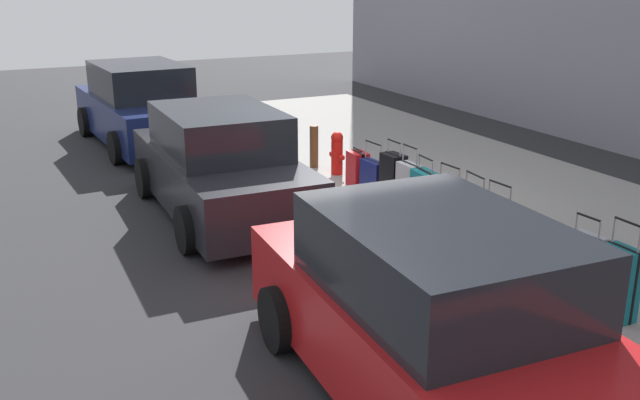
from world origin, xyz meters
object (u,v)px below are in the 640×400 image
Objects in this scene: suitcase_maroon_5 at (472,218)px; parked_car_navy_2 at (142,107)px; suitcase_teal_0 at (619,283)px; suitcase_red_4 at (497,229)px; parked_car_red_0 at (437,320)px; suitcase_silver_8 at (409,188)px; suitcase_navy_3 at (521,249)px; suitcase_teal_7 at (424,197)px; suitcase_navy_10 at (373,178)px; suitcase_silver_1 at (582,269)px; fire_hydrant at (337,152)px; suitcase_black_2 at (559,264)px; suitcase_olive_6 at (448,207)px; suitcase_black_9 at (393,179)px; parked_car_charcoal_1 at (220,166)px; suitcase_red_11 at (358,169)px; bollard_post at (314,146)px.

parked_car_navy_2 is (8.00, 2.36, 0.29)m from suitcase_maroon_5.
suitcase_red_4 is (1.79, 0.06, -0.01)m from suitcase_teal_0.
suitcase_silver_8 is at bearing -30.49° from parked_car_red_0.
suitcase_navy_3 is 1.00m from suitcase_maroon_5.
suitcase_maroon_5 is 0.99m from suitcase_teal_7.
parked_car_navy_2 reaches higher than suitcase_navy_10.
suitcase_silver_1 is at bearing 179.81° from suitcase_silver_8.
suitcase_teal_0 reaches higher than fire_hydrant.
fire_hydrant reaches higher than suitcase_black_2.
suitcase_navy_10 is (4.68, 0.10, -0.11)m from suitcase_teal_0.
parked_car_navy_2 is (9.46, 2.42, 0.38)m from suitcase_black_2.
parked_car_red_0 reaches higher than suitcase_olive_6.
suitcase_black_9 is 1.30× the size of fire_hydrant.
suitcase_teal_0 is 1.80m from suitcase_red_4.
suitcase_navy_3 is 0.15× the size of parked_car_charcoal_1.
suitcase_navy_10 is at bearing 7.58° from suitcase_black_9.
suitcase_teal_7 is 4.19m from parked_car_red_0.
suitcase_olive_6 is at bearing 1.81° from suitcase_maroon_5.
parked_car_red_0 is (-4.91, 2.29, 0.35)m from suitcase_navy_10.
suitcase_silver_8 reaches higher than suitcase_red_11.
suitcase_black_9 reaches higher than suitcase_olive_6.
suitcase_teal_0 is 1.08× the size of suitcase_black_9.
suitcase_black_9 reaches higher than suitcase_red_4.
suitcase_silver_8 is 2.23m from fire_hydrant.
suitcase_navy_3 is at bearing 179.73° from suitcase_red_11.
parked_car_navy_2 is at bearing 19.62° from suitcase_silver_8.
suitcase_silver_8 is 0.45m from suitcase_black_9.
suitcase_silver_8 is 1.56× the size of suitcase_red_11.
suitcase_black_9 is 0.22× the size of parked_car_red_0.
suitcase_black_2 is 5.74m from bollard_post.
suitcase_black_9 is at bearing -176.60° from suitcase_red_11.
parked_car_red_0 is (-3.50, 2.28, 0.26)m from suitcase_teal_7.
fire_hydrant is (3.68, 0.02, 0.04)m from suitcase_maroon_5.
suitcase_red_4 is 1.28× the size of bollard_post.
suitcase_olive_6 is 1.24× the size of bollard_post.
suitcase_silver_1 is 0.23× the size of parked_car_charcoal_1.
suitcase_silver_8 is 1.17× the size of suitcase_navy_10.
suitcase_silver_1 reaches higher than bollard_post.
suitcase_red_11 is (4.34, 0.12, 0.03)m from suitcase_black_2.
suitcase_olive_6 is at bearing 2.25° from suitcase_black_2.
suitcase_red_4 is at bearing 179.47° from suitcase_olive_6.
suitcase_teal_7 is 1.90m from suitcase_red_11.
suitcase_black_9 reaches higher than suitcase_black_2.
suitcase_maroon_5 reaches higher than fire_hydrant.
suitcase_teal_7 is 0.97× the size of suitcase_black_9.
suitcase_teal_0 is 3.27m from suitcase_teal_7.
fire_hydrant is (4.68, -0.06, 0.10)m from suitcase_navy_3.
suitcase_navy_10 reaches higher than bollard_post.
fire_hydrant is (2.70, -0.05, 0.02)m from suitcase_teal_7.
suitcase_maroon_5 is 8.35m from parked_car_navy_2.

